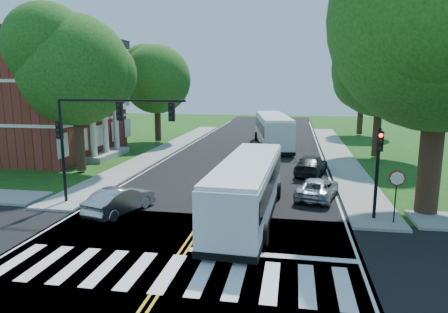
% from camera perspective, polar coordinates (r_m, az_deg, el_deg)
% --- Properties ---
extents(ground, '(140.00, 140.00, 0.00)m').
position_cam_1_polar(ground, '(15.29, -7.31, -15.38)').
color(ground, '#1A4912').
rests_on(ground, ground).
extents(road, '(14.00, 96.00, 0.01)m').
position_cam_1_polar(road, '(32.09, 2.22, -1.46)').
color(road, black).
rests_on(road, ground).
extents(cross_road, '(60.00, 12.00, 0.01)m').
position_cam_1_polar(cross_road, '(15.29, -7.31, -15.36)').
color(cross_road, black).
rests_on(cross_road, ground).
extents(center_line, '(0.36, 70.00, 0.01)m').
position_cam_1_polar(center_line, '(35.98, 3.09, -0.14)').
color(center_line, gold).
rests_on(center_line, road).
extents(edge_line_w, '(0.12, 70.00, 0.01)m').
position_cam_1_polar(edge_line_w, '(37.39, -7.31, 0.19)').
color(edge_line_w, silver).
rests_on(edge_line_w, road).
extents(edge_line_e, '(0.12, 70.00, 0.01)m').
position_cam_1_polar(edge_line_e, '(35.83, 13.95, -0.48)').
color(edge_line_e, silver).
rests_on(edge_line_e, road).
extents(crosswalk, '(12.60, 3.00, 0.01)m').
position_cam_1_polar(crosswalk, '(14.86, -7.90, -16.14)').
color(crosswalk, silver).
rests_on(crosswalk, road).
extents(stop_bar, '(6.60, 0.40, 0.01)m').
position_cam_1_polar(stop_bar, '(16.15, 6.77, -13.84)').
color(stop_bar, silver).
rests_on(stop_bar, road).
extents(sidewalk_nw, '(2.60, 40.00, 0.15)m').
position_cam_1_polar(sidewalk_nw, '(40.65, -8.09, 1.09)').
color(sidewalk_nw, gray).
rests_on(sidewalk_nw, ground).
extents(sidewalk_ne, '(2.60, 40.00, 0.15)m').
position_cam_1_polar(sidewalk_ne, '(38.89, 15.87, 0.36)').
color(sidewalk_ne, gray).
rests_on(sidewalk_ne, ground).
extents(tree_ne_big, '(10.80, 10.80, 14.91)m').
position_cam_1_polar(tree_ne_big, '(22.37, 28.90, 16.88)').
color(tree_ne_big, '#351E15').
rests_on(tree_ne_big, ground).
extents(tree_west_near, '(8.00, 8.00, 11.40)m').
position_cam_1_polar(tree_west_near, '(31.35, -20.53, 11.45)').
color(tree_west_near, '#351E15').
rests_on(tree_west_near, ground).
extents(tree_west_far, '(7.60, 7.60, 10.67)m').
position_cam_1_polar(tree_west_far, '(45.72, -9.62, 10.80)').
color(tree_west_far, '#351E15').
rests_on(tree_west_far, ground).
extents(tree_east_mid, '(8.40, 8.40, 11.93)m').
position_cam_1_polar(tree_east_mid, '(37.84, 21.55, 11.62)').
color(tree_east_mid, '#351E15').
rests_on(tree_east_mid, ground).
extents(tree_east_far, '(7.20, 7.20, 10.34)m').
position_cam_1_polar(tree_east_far, '(53.75, 19.17, 10.16)').
color(tree_east_far, '#351E15').
rests_on(tree_east_far, ground).
extents(brick_building, '(20.00, 13.00, 10.80)m').
position_cam_1_polar(brick_building, '(42.22, -28.59, 7.57)').
color(brick_building, maroon).
rests_on(brick_building, ground).
extents(signal_nw, '(7.15, 0.46, 5.66)m').
position_cam_1_polar(signal_nw, '(22.10, -17.23, 4.13)').
color(signal_nw, black).
rests_on(signal_nw, ground).
extents(signal_ne, '(0.30, 0.46, 4.40)m').
position_cam_1_polar(signal_ne, '(20.29, 21.14, -0.69)').
color(signal_ne, black).
rests_on(signal_ne, ground).
extents(stop_sign, '(0.76, 0.08, 2.53)m').
position_cam_1_polar(stop_sign, '(20.21, 23.44, -3.60)').
color(stop_sign, black).
rests_on(stop_sign, ground).
extents(bus_lead, '(3.04, 11.36, 2.91)m').
position_cam_1_polar(bus_lead, '(19.89, 3.43, -4.39)').
color(bus_lead, silver).
rests_on(bus_lead, road).
extents(bus_follow, '(4.80, 13.16, 3.34)m').
position_cam_1_polar(bus_follow, '(42.09, 6.97, 3.77)').
color(bus_follow, silver).
rests_on(bus_follow, road).
extents(hatchback, '(2.61, 4.39, 1.37)m').
position_cam_1_polar(hatchback, '(21.34, -14.59, -6.06)').
color(hatchback, '#A4A7AB').
rests_on(hatchback, road).
extents(suv, '(2.93, 4.62, 1.19)m').
position_cam_1_polar(suv, '(23.92, 13.21, -4.42)').
color(suv, '#B5B7BC').
rests_on(suv, road).
extents(dark_sedan, '(2.81, 5.05, 1.39)m').
position_cam_1_polar(dark_sedan, '(29.93, 12.33, -1.21)').
color(dark_sedan, black).
rests_on(dark_sedan, road).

